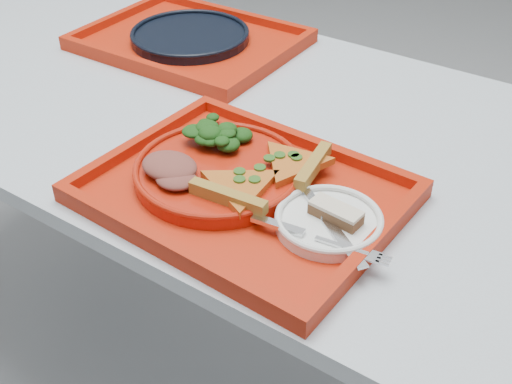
# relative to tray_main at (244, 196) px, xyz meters

# --- Properties ---
(ground) EXTENTS (10.00, 10.00, 0.00)m
(ground) POSITION_rel_tray_main_xyz_m (-0.28, 0.21, -0.76)
(ground) COLOR #9A9CA2
(ground) RESTS_ON ground
(table) EXTENTS (1.60, 0.80, 0.75)m
(table) POSITION_rel_tray_main_xyz_m (-0.28, 0.21, -0.08)
(table) COLOR #ACB6C1
(table) RESTS_ON ground
(tray_main) EXTENTS (0.46, 0.37, 0.01)m
(tray_main) POSITION_rel_tray_main_xyz_m (0.00, 0.00, 0.00)
(tray_main) COLOR #B01F09
(tray_main) RESTS_ON table
(tray_far) EXTENTS (0.46, 0.36, 0.01)m
(tray_far) POSITION_rel_tray_main_xyz_m (-0.42, 0.39, 0.00)
(tray_far) COLOR #B01F09
(tray_far) RESTS_ON table
(dinner_plate) EXTENTS (0.26, 0.26, 0.02)m
(dinner_plate) POSITION_rel_tray_main_xyz_m (-0.05, 0.01, 0.02)
(dinner_plate) COLOR #AD1D0B
(dinner_plate) RESTS_ON tray_main
(side_plate) EXTENTS (0.15, 0.15, 0.01)m
(side_plate) POSITION_rel_tray_main_xyz_m (0.15, 0.00, 0.01)
(side_plate) COLOR white
(side_plate) RESTS_ON tray_main
(navy_plate) EXTENTS (0.26, 0.26, 0.02)m
(navy_plate) POSITION_rel_tray_main_xyz_m (-0.42, 0.39, 0.01)
(navy_plate) COLOR black
(navy_plate) RESTS_ON tray_far
(pizza_slice_a) EXTENTS (0.13, 0.15, 0.02)m
(pizza_slice_a) POSITION_rel_tray_main_xyz_m (0.01, -0.02, 0.03)
(pizza_slice_a) COLOR gold
(pizza_slice_a) RESTS_ON dinner_plate
(pizza_slice_b) EXTENTS (0.15, 0.13, 0.02)m
(pizza_slice_b) POSITION_rel_tray_main_xyz_m (0.04, 0.08, 0.03)
(pizza_slice_b) COLOR gold
(pizza_slice_b) RESTS_ON dinner_plate
(salad_heap) EXTENTS (0.09, 0.08, 0.04)m
(salad_heap) POSITION_rel_tray_main_xyz_m (-0.10, 0.07, 0.05)
(salad_heap) COLOR black
(salad_heap) RESTS_ON dinner_plate
(meat_portion) EXTENTS (0.09, 0.07, 0.03)m
(meat_portion) POSITION_rel_tray_main_xyz_m (-0.11, -0.04, 0.04)
(meat_portion) COLOR brown
(meat_portion) RESTS_ON dinner_plate
(dessert_bar) EXTENTS (0.08, 0.04, 0.02)m
(dessert_bar) POSITION_rel_tray_main_xyz_m (0.15, 0.01, 0.03)
(dessert_bar) COLOR #50341A
(dessert_bar) RESTS_ON side_plate
(knife) EXTENTS (0.16, 0.12, 0.01)m
(knife) POSITION_rel_tray_main_xyz_m (0.15, -0.01, 0.02)
(knife) COLOR silver
(knife) RESTS_ON side_plate
(fork) EXTENTS (0.19, 0.05, 0.01)m
(fork) POSITION_rel_tray_main_xyz_m (0.15, -0.05, 0.02)
(fork) COLOR silver
(fork) RESTS_ON side_plate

